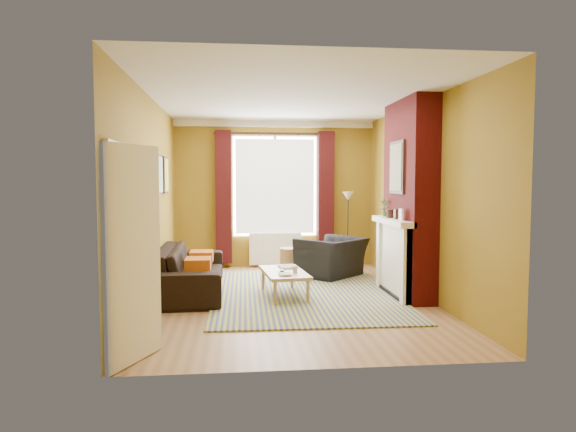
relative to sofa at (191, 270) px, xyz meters
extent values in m
plane|color=#906741|center=(1.42, -0.50, -0.34)|extent=(5.50, 5.50, 0.00)
cube|color=olive|center=(1.42, 2.25, 1.06)|extent=(3.80, 0.02, 2.80)
cube|color=olive|center=(1.42, -3.25, 1.06)|extent=(3.80, 0.02, 2.80)
cube|color=olive|center=(3.32, -0.50, 1.06)|extent=(0.02, 5.50, 2.80)
cube|color=olive|center=(-0.48, -0.50, 1.06)|extent=(0.02, 5.50, 2.80)
cube|color=silver|center=(1.42, -0.50, 2.46)|extent=(3.80, 5.50, 0.01)
cube|color=#410909|center=(3.14, -0.50, 1.06)|extent=(0.35, 1.40, 2.80)
cube|color=white|center=(2.95, -0.50, 0.21)|extent=(0.12, 1.30, 1.10)
cube|color=white|center=(2.90, -0.50, 0.74)|extent=(0.22, 1.40, 0.08)
cube|color=white|center=(2.93, -1.08, 0.18)|extent=(0.16, 0.14, 1.04)
cube|color=white|center=(2.93, 0.08, 0.18)|extent=(0.16, 0.14, 1.04)
cube|color=black|center=(2.98, -0.50, 0.11)|extent=(0.06, 0.80, 0.90)
cube|color=black|center=(2.96, -0.50, -0.31)|extent=(0.20, 1.00, 0.06)
cube|color=white|center=(2.91, -0.85, 0.86)|extent=(0.03, 0.12, 0.16)
cube|color=black|center=(2.91, -0.60, 0.85)|extent=(0.03, 0.10, 0.14)
cylinder|color=black|center=(2.91, -0.35, 0.84)|extent=(0.10, 0.10, 0.12)
cube|color=black|center=(2.96, -0.50, 1.51)|extent=(0.03, 0.60, 0.75)
cube|color=#B19C3C|center=(2.93, -0.50, 1.51)|extent=(0.01, 0.52, 0.66)
cube|color=white|center=(1.42, 2.21, 2.40)|extent=(3.80, 0.08, 0.12)
cube|color=white|center=(1.42, 2.22, 1.21)|extent=(1.60, 0.04, 1.90)
cube|color=white|center=(1.42, 2.18, 1.21)|extent=(1.50, 0.02, 1.80)
cube|color=white|center=(1.42, 2.20, 1.21)|extent=(0.06, 0.04, 1.90)
cube|color=#3D0D0F|center=(0.44, 2.13, 1.01)|extent=(0.30, 0.16, 2.50)
cube|color=#3D0D0F|center=(2.40, 2.13, 1.01)|extent=(0.30, 0.16, 2.50)
cylinder|color=black|center=(1.42, 2.13, 2.21)|extent=(2.30, 0.05, 0.05)
cube|color=white|center=(1.42, 2.15, 0.01)|extent=(1.00, 0.10, 0.60)
cube|color=white|center=(0.97, 2.09, 0.01)|extent=(0.04, 0.03, 0.56)
cube|color=white|center=(1.08, 2.09, 0.01)|extent=(0.04, 0.03, 0.56)
cube|color=white|center=(1.19, 2.09, 0.01)|extent=(0.04, 0.03, 0.56)
cube|color=white|center=(1.30, 2.09, 0.01)|extent=(0.04, 0.03, 0.56)
cube|color=white|center=(1.41, 2.09, 0.01)|extent=(0.04, 0.03, 0.56)
cube|color=white|center=(1.52, 2.09, 0.01)|extent=(0.04, 0.03, 0.56)
cube|color=white|center=(1.63, 2.09, 0.01)|extent=(0.04, 0.03, 0.56)
cube|color=white|center=(1.74, 2.09, 0.01)|extent=(0.04, 0.03, 0.56)
cube|color=white|center=(1.85, 2.09, 0.01)|extent=(0.04, 0.03, 0.56)
cube|color=black|center=(-0.45, -0.60, 1.41)|extent=(0.04, 0.44, 0.58)
cube|color=gold|center=(-0.43, -0.60, 1.41)|extent=(0.01, 0.38, 0.52)
cube|color=black|center=(-0.45, 0.05, 1.41)|extent=(0.04, 0.44, 0.58)
cube|color=#35A174|center=(-0.43, 0.05, 1.41)|extent=(0.01, 0.38, 0.52)
cube|color=black|center=(-0.45, 0.70, 1.41)|extent=(0.04, 0.44, 0.58)
cube|color=gold|center=(-0.43, 0.70, 1.41)|extent=(0.01, 0.38, 0.52)
cube|color=white|center=(-0.46, -2.55, 0.66)|extent=(0.05, 0.94, 2.06)
cube|color=black|center=(-0.44, -2.55, 0.66)|extent=(0.02, 0.80, 1.98)
cube|color=white|center=(-0.26, -2.91, 0.66)|extent=(0.37, 0.74, 1.98)
imported|color=#477A36|center=(2.91, -0.05, 0.91)|extent=(0.14, 0.10, 0.27)
cube|color=#B24E0E|center=(0.15, -0.60, 0.19)|extent=(0.34, 0.40, 0.16)
cube|color=#B24E0E|center=(0.15, 0.10, 0.19)|extent=(0.34, 0.40, 0.16)
cube|color=#2E4980|center=(1.65, -0.25, -0.33)|extent=(2.70, 3.69, 0.02)
imported|color=black|center=(0.00, 0.00, 0.00)|extent=(0.96, 2.36, 0.68)
imported|color=black|center=(2.30, 1.01, 0.00)|extent=(1.38, 1.38, 0.68)
cube|color=tan|center=(1.35, -0.41, 0.01)|extent=(0.68, 1.18, 0.05)
cylinder|color=tan|center=(1.18, -0.94, -0.18)|extent=(0.05, 0.05, 0.33)
cylinder|color=tan|center=(1.62, -0.89, -0.18)|extent=(0.05, 0.05, 0.33)
cylinder|color=tan|center=(1.07, 0.07, -0.18)|extent=(0.05, 0.05, 0.33)
cylinder|color=tan|center=(1.52, 0.11, -0.18)|extent=(0.05, 0.05, 0.33)
cylinder|color=olive|center=(1.63, 1.40, -0.11)|extent=(0.44, 0.44, 0.46)
cylinder|color=black|center=(2.76, 1.82, -0.33)|extent=(0.28, 0.28, 0.03)
cylinder|color=black|center=(2.76, 1.82, 0.35)|extent=(0.03, 0.03, 1.34)
cone|color=beige|center=(2.76, 1.82, 1.03)|extent=(0.28, 0.28, 0.16)
imported|color=#999999|center=(1.25, -0.73, 0.04)|extent=(0.18, 0.24, 0.02)
imported|color=#999999|center=(1.30, -0.13, 0.05)|extent=(0.28, 0.35, 0.02)
imported|color=#999999|center=(1.49, -0.54, 0.08)|extent=(0.13, 0.13, 0.09)
cube|color=#232426|center=(1.31, -0.43, 0.04)|extent=(0.06, 0.17, 0.02)
camera|label=1|loc=(0.66, -7.62, 1.33)|focal=32.00mm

